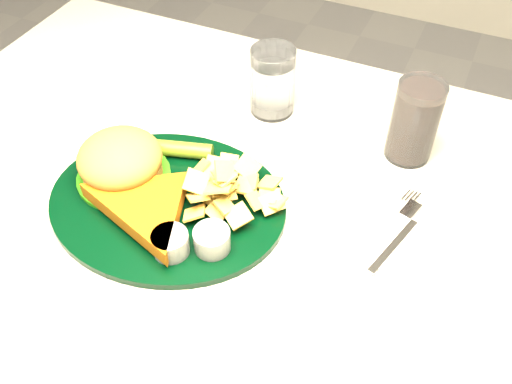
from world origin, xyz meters
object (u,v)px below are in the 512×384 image
fork_napkin (395,241)px  water_glass (273,81)px  dinner_plate (165,186)px  table (246,323)px  cola_glass (415,121)px

fork_napkin → water_glass: bearing=159.1°
dinner_plate → water_glass: size_ratio=2.97×
table → cola_glass: bearing=42.1°
water_glass → cola_glass: size_ratio=0.89×
dinner_plate → cola_glass: 0.39m
table → cola_glass: 0.52m
table → fork_napkin: (0.23, -0.01, 0.38)m
water_glass → fork_napkin: bearing=-37.2°
dinner_plate → table: bearing=32.2°
water_glass → cola_glass: cola_glass is taller
cola_glass → fork_napkin: size_ratio=0.88×
water_glass → fork_napkin: 0.35m
water_glass → fork_napkin: water_glass is taller
table → fork_napkin: 0.45m
dinner_plate → cola_glass: cola_glass is taller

